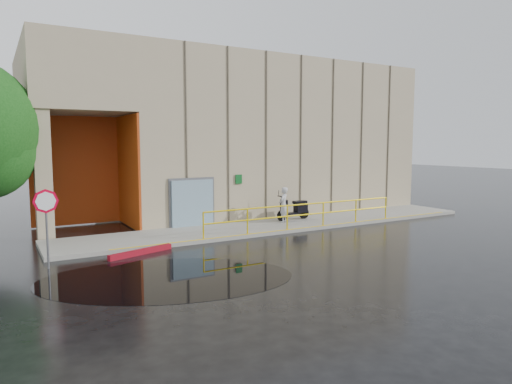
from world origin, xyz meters
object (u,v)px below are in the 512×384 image
red_curb (141,252)px  scooter (294,203)px  person (283,205)px  stop_sign (46,210)px

red_curb → scooter: bearing=17.4°
person → red_curb: 7.51m
person → scooter: size_ratio=0.87×
scooter → stop_sign: 11.27m
scooter → red_curb: scooter is taller
person → red_curb: size_ratio=0.67×
stop_sign → red_curb: 3.35m
person → scooter: (0.83, 0.38, 0.00)m
scooter → red_curb: 8.41m
person → red_curb: person is taller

